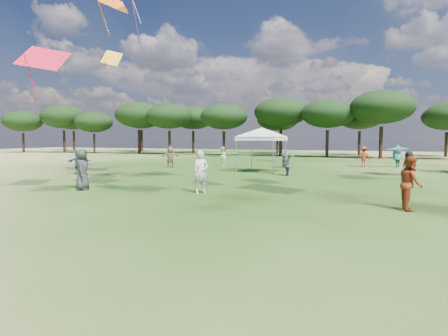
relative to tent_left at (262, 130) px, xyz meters
The scene contains 3 objects.
tree_line 25.27m from the tent_left, 73.61° to the left, with size 108.78×17.63×7.77m.
tent_left is the anchor object (origin of this frame).
festival_crowd 5.32m from the tent_left, 22.56° to the right, with size 31.01×20.56×1.93m.
Camera 1 is at (1.94, -0.97, 2.27)m, focal length 30.00 mm.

